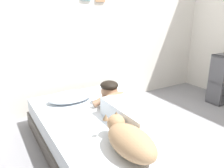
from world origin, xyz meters
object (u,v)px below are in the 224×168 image
object	(u,v)px
bed	(119,135)
dog	(129,139)
cell_phone	(136,108)
bookshelf	(224,78)
coffee_cup	(112,94)
pillow	(71,97)
person_lying	(128,106)

from	to	relation	value
bed	dog	bearing A→B (deg)	-115.49
dog	cell_phone	distance (m)	0.80
cell_phone	bookshelf	size ratio (longest dim) A/B	0.19
dog	coffee_cup	xyz separation A→B (m)	(0.46, 1.01, -0.07)
pillow	bookshelf	distance (m)	2.33
person_lying	pillow	bearing A→B (deg)	117.39
pillow	coffee_cup	size ratio (longest dim) A/B	4.16
person_lying	bookshelf	size ratio (longest dim) A/B	1.23
dog	cell_phone	size ratio (longest dim) A/B	4.11
dog	bookshelf	world-z (taller)	bookshelf
bed	bookshelf	size ratio (longest dim) A/B	2.73
person_lying	cell_phone	size ratio (longest dim) A/B	6.57
coffee_cup	cell_phone	size ratio (longest dim) A/B	0.89
bed	pillow	bearing A→B (deg)	110.35
person_lying	cell_phone	xyz separation A→B (m)	(0.19, 0.12, -0.10)
dog	cell_phone	bearing A→B (deg)	49.26
dog	bookshelf	bearing A→B (deg)	18.05
bed	cell_phone	xyz separation A→B (m)	(0.29, 0.12, 0.18)
pillow	bed	bearing A→B (deg)	-69.65
dog	pillow	bearing A→B (deg)	90.72
cell_phone	bookshelf	world-z (taller)	bookshelf
bed	cell_phone	bearing A→B (deg)	22.35
dog	cell_phone	xyz separation A→B (m)	(0.52, 0.60, -0.10)
bed	person_lying	world-z (taller)	person_lying
bed	dog	size ratio (longest dim) A/B	3.56
dog	bookshelf	distance (m)	2.40
pillow	coffee_cup	bearing A→B (deg)	-16.37
bed	coffee_cup	size ratio (longest dim) A/B	16.39
person_lying	coffee_cup	xyz separation A→B (m)	(0.13, 0.52, -0.07)
bed	pillow	xyz separation A→B (m)	(-0.25, 0.66, 0.23)
pillow	person_lying	world-z (taller)	person_lying
person_lying	dog	size ratio (longest dim) A/B	1.60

